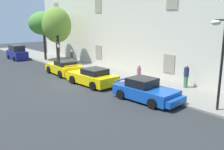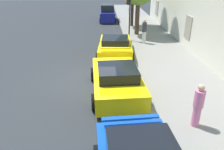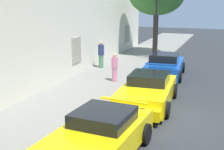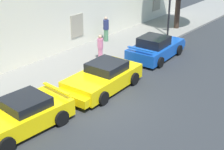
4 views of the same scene
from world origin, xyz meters
The scene contains 7 objects.
ground_plane centered at (0.00, 0.00, 0.00)m, with size 80.00×80.00×0.00m, color #2B2D30.
sidewalk centered at (0.00, 4.40, 0.07)m, with size 60.00×4.14×0.14m, color gray.
sportscar_red_lead centered at (-3.80, 1.36, 0.60)m, with size 4.64×2.45×1.32m.
sportscar_yellow_flank centered at (1.15, 1.16, 0.60)m, with size 4.78×2.46×1.35m.
sportscar_white_middle centered at (6.89, 1.52, 0.61)m, with size 4.63×2.44×1.43m.
pedestrian_admiring centered at (6.96, 5.76, 1.03)m, with size 0.52×0.52×1.75m.
pedestrian_bystander centered at (4.02, 3.72, 0.94)m, with size 0.43×0.43×1.57m.
Camera 4 is at (-10.50, -9.13, 7.79)m, focal length 54.63 mm.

